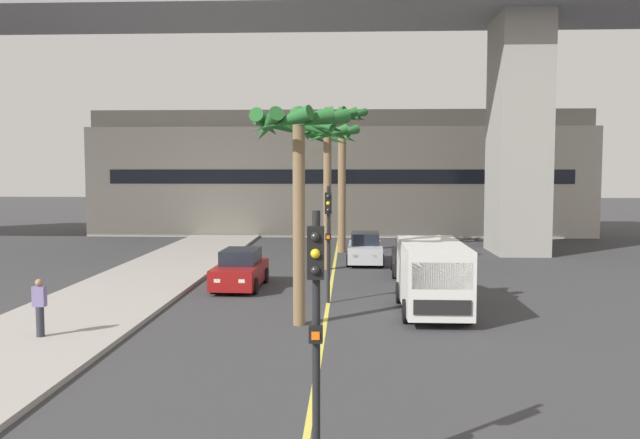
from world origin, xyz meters
The scene contains 14 objects.
sidewalk_left centered at (-8.00, 16.00, 0.07)m, with size 4.80×80.00×0.15m, color #9E9991.
lane_stripe_center centered at (0.00, 24.00, 0.00)m, with size 0.14×56.00×0.01m, color #DBCC4C.
bridge_overpass centered at (0.87, 35.46, 14.11)m, with size 85.54×8.00×17.61m.
pier_building_backdrop centered at (0.00, 47.46, 4.43)m, with size 36.14×8.04×8.98m.
car_queue_front centered at (-3.66, 23.48, 0.72)m, with size 1.94×4.16×1.56m.
car_queue_second centered at (1.56, 30.79, 0.72)m, with size 1.90×4.14×1.56m.
car_queue_third centered at (3.60, 27.29, 0.72)m, with size 1.95×4.16×1.56m.
delivery_van centered at (3.51, 19.10, 1.29)m, with size 2.18×5.26×2.36m.
traffic_light_median_near centered at (0.27, 6.63, 2.71)m, with size 0.24×0.37×4.20m.
traffic_light_median_far centered at (0.00, 20.54, 2.71)m, with size 0.24×0.37×4.20m.
palm_tree_near_median centered at (0.32, 35.19, 6.48)m, with size 3.02×2.99×8.37m.
palm_tree_mid_median centered at (-0.80, 17.18, 5.57)m, with size 3.15×3.21×6.70m.
palm_tree_far_median centered at (-0.30, 28.61, 5.72)m, with size 3.13×3.11×7.00m.
pedestrian_mid_block centered at (-7.84, 14.87, 1.00)m, with size 0.34×0.22×1.62m.
Camera 1 is at (0.76, -2.87, 4.80)m, focal length 37.14 mm.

